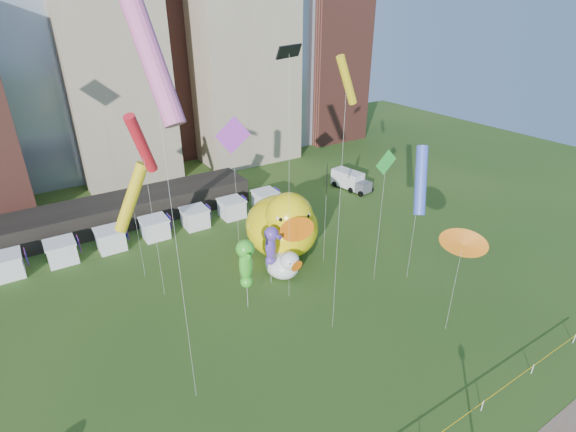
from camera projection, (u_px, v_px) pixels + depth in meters
skyline at (89, 30)px, 61.20m from camera, size 101.00×23.00×68.00m
pavilion at (98, 216)px, 52.58m from camera, size 38.00×6.00×3.20m
vendor_tents at (155, 228)px, 50.71m from camera, size 33.24×2.80×2.40m
big_duck at (283, 224)px, 45.94m from camera, size 10.00×11.56×8.16m
small_duck at (284, 264)px, 43.01m from camera, size 3.62×4.50×3.30m
seahorse_green at (246, 260)px, 37.01m from camera, size 2.05×2.30×7.07m
seahorse_purple at (271, 243)px, 40.75m from camera, size 1.76×1.97×6.23m
box_truck at (350, 180)px, 63.89m from camera, size 3.25×6.41×2.60m
kite_0 at (141, 144)px, 34.55m from camera, size 2.86×2.94×17.43m
kite_1 at (152, 58)px, 20.52m from camera, size 1.99×3.93×25.75m
kite_2 at (327, 180)px, 42.35m from camera, size 1.87×2.52×10.92m
kite_3 at (386, 165)px, 37.99m from camera, size 2.28×0.16×13.46m
kite_4 at (131, 198)px, 39.97m from camera, size 4.10×1.85×12.07m
kite_5 at (421, 180)px, 38.99m from camera, size 3.04×3.44×13.53m
kite_6 at (463, 244)px, 33.04m from camera, size 1.40×2.30×9.55m
kite_7 at (233, 137)px, 36.99m from camera, size 2.18×2.62×16.40m
kite_10 at (289, 54)px, 31.38m from camera, size 2.90×1.69×22.17m
kite_12 at (347, 81)px, 27.97m from camera, size 1.97×0.74×22.00m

